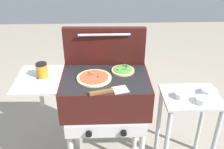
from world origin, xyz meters
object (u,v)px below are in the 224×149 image
(topping_bowl_middle, at_px, (209,92))
(grill, at_px, (104,94))
(sauce_jar, at_px, (42,70))
(topping_bowl_far, at_px, (202,101))
(prep_table, at_px, (187,117))
(spatula, at_px, (109,91))
(pizza_pepperoni, at_px, (94,78))
(pizza_veggie, at_px, (123,70))
(topping_bowl_near, at_px, (181,95))

(topping_bowl_middle, bearing_deg, grill, -178.75)
(sauce_jar, relative_size, topping_bowl_far, 1.05)
(grill, height_order, prep_table, grill)
(grill, distance_m, topping_bowl_far, 0.73)
(grill, height_order, topping_bowl_middle, grill)
(prep_table, height_order, topping_bowl_middle, topping_bowl_middle)
(sauce_jar, bearing_deg, topping_bowl_far, -5.95)
(grill, relative_size, sauce_jar, 8.93)
(spatula, distance_m, topping_bowl_middle, 0.82)
(topping_bowl_far, xyz_separation_m, topping_bowl_middle, (0.09, 0.11, -0.00))
(grill, xyz_separation_m, spatula, (0.04, -0.20, 0.15))
(spatula, relative_size, topping_bowl_far, 2.61)
(topping_bowl_far, height_order, topping_bowl_middle, same)
(pizza_pepperoni, xyz_separation_m, pizza_veggie, (0.22, 0.11, 0.00))
(prep_table, bearing_deg, topping_bowl_middle, 5.46)
(prep_table, distance_m, topping_bowl_near, 0.24)
(sauce_jar, height_order, spatula, sauce_jar)
(pizza_veggie, height_order, sauce_jar, sauce_jar)
(topping_bowl_near, distance_m, topping_bowl_far, 0.16)
(pizza_veggie, bearing_deg, pizza_pepperoni, -153.79)
(grill, bearing_deg, topping_bowl_far, -7.27)
(pizza_veggie, height_order, prep_table, pizza_veggie)
(prep_table, relative_size, topping_bowl_far, 7.07)
(topping_bowl_near, xyz_separation_m, topping_bowl_far, (0.14, -0.07, 0.00))
(pizza_veggie, xyz_separation_m, topping_bowl_near, (0.43, -0.11, -0.17))
(pizza_veggie, distance_m, prep_table, 0.66)
(pizza_pepperoni, xyz_separation_m, sauce_jar, (-0.37, 0.04, 0.04))
(sauce_jar, xyz_separation_m, topping_bowl_middle, (1.25, -0.01, -0.21))
(sauce_jar, distance_m, topping_bowl_middle, 1.27)
(spatula, relative_size, topping_bowl_near, 2.94)
(sauce_jar, relative_size, topping_bowl_middle, 0.94)
(pizza_pepperoni, height_order, topping_bowl_middle, pizza_pepperoni)
(pizza_pepperoni, relative_size, sauce_jar, 2.32)
(grill, relative_size, pizza_veggie, 5.58)
(sauce_jar, distance_m, topping_bowl_near, 1.04)
(spatula, height_order, topping_bowl_near, spatula)
(grill, height_order, pizza_veggie, pizza_veggie)
(spatula, bearing_deg, sauce_jar, 154.88)
(topping_bowl_far, bearing_deg, pizza_veggie, 162.28)
(grill, height_order, sauce_jar, sauce_jar)
(grill, distance_m, sauce_jar, 0.48)
(pizza_veggie, relative_size, topping_bowl_far, 1.69)
(spatula, bearing_deg, topping_bowl_near, 17.89)
(pizza_veggie, height_order, spatula, pizza_veggie)
(topping_bowl_near, bearing_deg, pizza_veggie, 165.62)
(grill, relative_size, topping_bowl_near, 10.60)
(pizza_pepperoni, height_order, sauce_jar, sauce_jar)
(spatula, distance_m, prep_table, 0.77)
(pizza_veggie, xyz_separation_m, topping_bowl_middle, (0.66, -0.07, -0.17))
(grill, relative_size, prep_table, 1.33)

